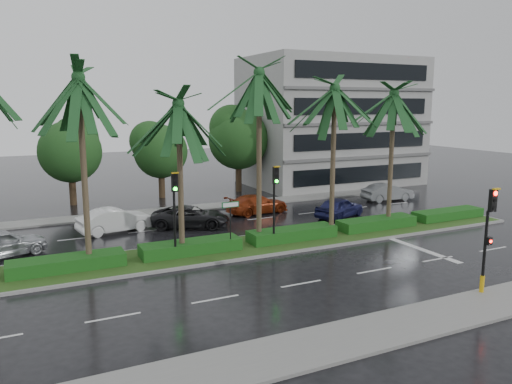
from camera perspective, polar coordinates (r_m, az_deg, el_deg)
name	(u,v)px	position (r m, az deg, el deg)	size (l,w,h in m)	color
ground	(252,253)	(26.31, -0.47, -7.01)	(120.00, 120.00, 0.00)	black
near_sidewalk	(380,331)	(18.21, 13.94, -15.13)	(40.00, 2.40, 0.12)	slate
far_sidewalk	(182,209)	(37.15, -8.43, -1.95)	(40.00, 2.00, 0.12)	slate
median	(244,247)	(27.15, -1.38, -6.29)	(36.00, 4.00, 0.15)	gray
hedge	(244,240)	(27.05, -1.38, -5.53)	(35.20, 1.40, 0.60)	#1A4E16
lane_markings	(306,248)	(27.34, 5.72, -6.38)	(34.00, 13.06, 0.01)	silver
palm_row	(221,97)	(25.58, -4.07, 10.83)	(26.30, 4.20, 10.25)	#473C29
signal_near	(488,236)	(22.05, 24.98, -4.59)	(0.34, 0.45, 4.36)	black
signal_median_left	(175,203)	(24.46, -9.28, -1.21)	(0.34, 0.42, 4.36)	black
signal_median_right	(275,194)	(26.51, 2.18, -0.21)	(0.34, 0.42, 4.36)	black
street_sign	(230,214)	(25.79, -2.94, -2.48)	(0.95, 0.09, 2.60)	black
bg_trees	(187,141)	(42.49, -7.90, 5.76)	(32.88, 5.39, 7.79)	#352318
building	(331,122)	(49.32, 8.52, 7.95)	(16.00, 10.00, 12.00)	gray
car_silver	(1,243)	(28.50, -27.10, -5.25)	(4.33, 1.74, 1.48)	#B6B9BF
car_white	(115,220)	(31.54, -15.77, -3.11)	(4.50, 1.57, 1.48)	white
car_darkgrey	(190,217)	(31.83, -7.50, -2.81)	(4.87, 2.25, 1.35)	black
car_red	(257,204)	(35.54, 0.15, -1.38)	(4.62, 1.88, 1.34)	maroon
car_blue	(339,207)	(34.71, 9.52, -1.75)	(4.11, 1.65, 1.40)	#1A1D4F
car_grey	(388,192)	(41.51, 14.80, -0.02)	(4.23, 1.47, 1.39)	slate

